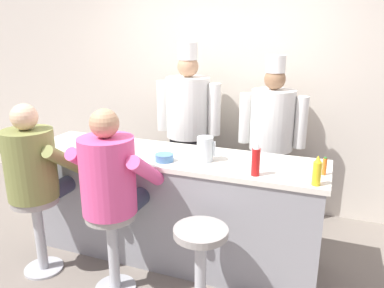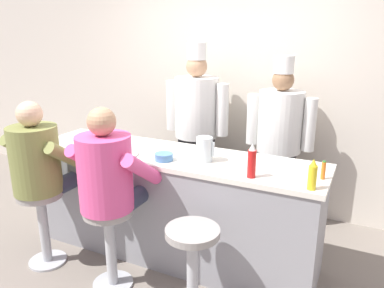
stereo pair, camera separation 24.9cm
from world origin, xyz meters
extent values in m
plane|color=slate|center=(0.00, 0.00, 0.00)|extent=(20.00, 20.00, 0.00)
cube|color=beige|center=(0.00, 1.65, 1.35)|extent=(10.00, 0.06, 2.70)
cube|color=gray|center=(0.00, 0.33, 0.46)|extent=(2.51, 0.63, 0.91)
cube|color=silver|center=(0.00, 0.33, 0.93)|extent=(2.56, 0.65, 0.04)
cylinder|color=red|center=(0.76, 0.10, 1.05)|extent=(0.06, 0.06, 0.20)
cone|color=white|center=(0.76, 0.10, 1.18)|extent=(0.05, 0.05, 0.05)
cylinder|color=yellow|center=(1.18, 0.07, 1.03)|extent=(0.06, 0.06, 0.16)
cone|color=yellow|center=(1.18, 0.07, 1.14)|extent=(0.05, 0.05, 0.05)
cylinder|color=orange|center=(1.22, 0.29, 1.01)|extent=(0.03, 0.03, 0.12)
cylinder|color=#287F2D|center=(1.22, 0.29, 1.08)|extent=(0.02, 0.02, 0.01)
cylinder|color=silver|center=(0.33, 0.27, 1.05)|extent=(0.13, 0.13, 0.20)
cube|color=silver|center=(0.40, 0.27, 1.06)|extent=(0.02, 0.02, 0.12)
cylinder|color=white|center=(-0.35, 0.11, 0.96)|extent=(0.26, 0.26, 0.02)
ellipsoid|color=#E0BC60|center=(-0.35, 0.11, 0.99)|extent=(0.12, 0.09, 0.03)
cylinder|color=#4C7FB7|center=(0.03, 0.15, 0.98)|extent=(0.15, 0.15, 0.06)
cylinder|color=white|center=(-0.56, 0.20, 1.00)|extent=(0.08, 0.08, 0.09)
torus|color=white|center=(-0.51, 0.20, 1.00)|extent=(0.06, 0.01, 0.06)
cylinder|color=#B2B5BA|center=(-0.92, -0.28, 0.01)|extent=(0.32, 0.32, 0.02)
cylinder|color=#B2B5BA|center=(-0.92, -0.28, 0.34)|extent=(0.08, 0.08, 0.63)
cylinder|color=gray|center=(-0.92, -0.28, 0.65)|extent=(0.37, 0.37, 0.05)
cylinder|color=#33384C|center=(-1.02, -0.09, 0.69)|extent=(0.15, 0.39, 0.15)
cylinder|color=#33384C|center=(-0.82, -0.09, 0.69)|extent=(0.15, 0.39, 0.15)
cylinder|color=olive|center=(-0.92, -0.28, 0.95)|extent=(0.39, 0.39, 0.55)
cylinder|color=olive|center=(-1.17, -0.17, 0.98)|extent=(0.10, 0.42, 0.34)
cylinder|color=olive|center=(-0.68, -0.17, 0.98)|extent=(0.10, 0.42, 0.34)
sphere|color=#DBB28E|center=(-0.92, -0.28, 1.33)|extent=(0.20, 0.20, 0.20)
cylinder|color=#B2B5BA|center=(-0.21, -0.28, 0.01)|extent=(0.32, 0.32, 0.02)
cylinder|color=#B2B5BA|center=(-0.21, -0.28, 0.34)|extent=(0.08, 0.08, 0.63)
cylinder|color=gray|center=(-0.21, -0.28, 0.65)|extent=(0.37, 0.37, 0.05)
cylinder|color=#33384C|center=(-0.31, -0.08, 0.69)|extent=(0.15, 0.40, 0.15)
cylinder|color=#33384C|center=(-0.12, -0.08, 0.69)|extent=(0.15, 0.40, 0.15)
cylinder|color=#E54C8C|center=(-0.21, -0.28, 0.95)|extent=(0.40, 0.40, 0.56)
cylinder|color=#E54C8C|center=(-0.47, -0.17, 0.98)|extent=(0.10, 0.43, 0.34)
cylinder|color=#E54C8C|center=(0.04, -0.17, 0.98)|extent=(0.10, 0.43, 0.34)
sphere|color=tan|center=(-0.21, -0.28, 1.34)|extent=(0.21, 0.21, 0.21)
cylinder|color=#B2B5BA|center=(0.49, -0.28, 0.34)|extent=(0.08, 0.08, 0.63)
cylinder|color=gray|center=(0.49, -0.28, 0.65)|extent=(0.37, 0.37, 0.05)
cube|color=#232328|center=(-0.21, 1.26, 0.42)|extent=(0.35, 0.19, 0.85)
cube|color=white|center=(-0.21, 1.20, 0.59)|extent=(0.32, 0.02, 0.51)
cylinder|color=white|center=(-0.21, 1.26, 1.17)|extent=(0.46, 0.46, 0.64)
sphere|color=tan|center=(-0.21, 1.26, 1.60)|extent=(0.22, 0.22, 0.22)
cylinder|color=white|center=(-0.21, 1.26, 1.75)|extent=(0.20, 0.20, 0.18)
cylinder|color=white|center=(-0.50, 1.26, 1.16)|extent=(0.13, 0.13, 0.54)
cylinder|color=white|center=(0.09, 1.26, 1.16)|extent=(0.13, 0.13, 0.54)
cube|color=#232328|center=(0.68, 1.29, 0.40)|extent=(0.33, 0.18, 0.80)
cube|color=white|center=(0.68, 1.24, 0.56)|extent=(0.30, 0.02, 0.48)
cylinder|color=white|center=(0.68, 1.29, 1.10)|extent=(0.43, 0.43, 0.60)
sphere|color=#8C6647|center=(0.68, 1.29, 1.50)|extent=(0.21, 0.21, 0.21)
cylinder|color=white|center=(0.68, 1.29, 1.64)|extent=(0.19, 0.19, 0.16)
cylinder|color=white|center=(0.41, 1.29, 1.09)|extent=(0.12, 0.12, 0.51)
cylinder|color=white|center=(0.96, 1.29, 1.09)|extent=(0.12, 0.12, 0.51)
camera|label=1|loc=(1.24, -2.39, 1.94)|focal=35.00mm
camera|label=2|loc=(1.47, -2.29, 1.94)|focal=35.00mm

